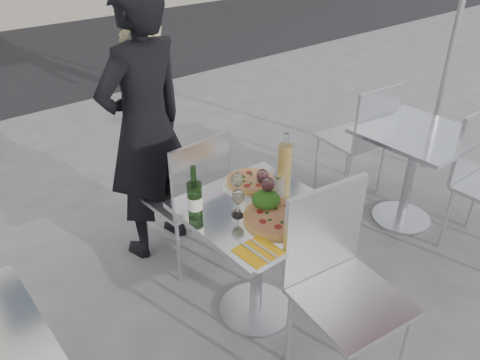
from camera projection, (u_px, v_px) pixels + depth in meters
ground at (256, 310)px, 2.83m from camera, size 80.00×80.00×0.00m
main_table at (257, 240)px, 2.56m from camera, size 0.72×0.72×0.75m
side_table_right at (413, 158)px, 3.38m from camera, size 0.72×0.72×0.75m
chair_far at (191, 192)px, 2.93m from camera, size 0.46×0.47×0.96m
chair_near at (338, 273)px, 2.23m from camera, size 0.53×0.54×1.02m
side_chair_rfar at (363, 133)px, 3.67m from camera, size 0.49×0.50×0.97m
woman_diner at (145, 128)px, 2.94m from camera, size 0.74×0.56×1.82m
pedestrian_b at (138, 28)px, 5.52m from camera, size 0.76×1.17×1.71m
pizza_near at (278, 217)px, 2.36m from camera, size 0.36×0.36×0.02m
pizza_far at (251, 182)px, 2.64m from camera, size 0.32×0.32×0.03m
salad_plate at (266, 201)px, 2.44m from camera, size 0.22×0.22×0.09m
wine_bottle at (195, 198)px, 2.32m from camera, size 0.07×0.08×0.29m
carafe at (285, 161)px, 2.64m from camera, size 0.08×0.08×0.29m
sugar_shaker at (278, 183)px, 2.56m from camera, size 0.06×0.06×0.11m
wineglass_white_a at (238, 198)px, 2.33m from camera, size 0.07×0.07×0.16m
wineglass_white_b at (237, 181)px, 2.47m from camera, size 0.07×0.07×0.16m
wineglass_red_a at (268, 185)px, 2.43m from camera, size 0.07×0.07×0.16m
wineglass_red_b at (263, 177)px, 2.51m from camera, size 0.07×0.07×0.16m
napkin_left at (258, 251)px, 2.14m from camera, size 0.19×0.20×0.01m
napkin_right at (325, 207)px, 2.45m from camera, size 0.20×0.20×0.01m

